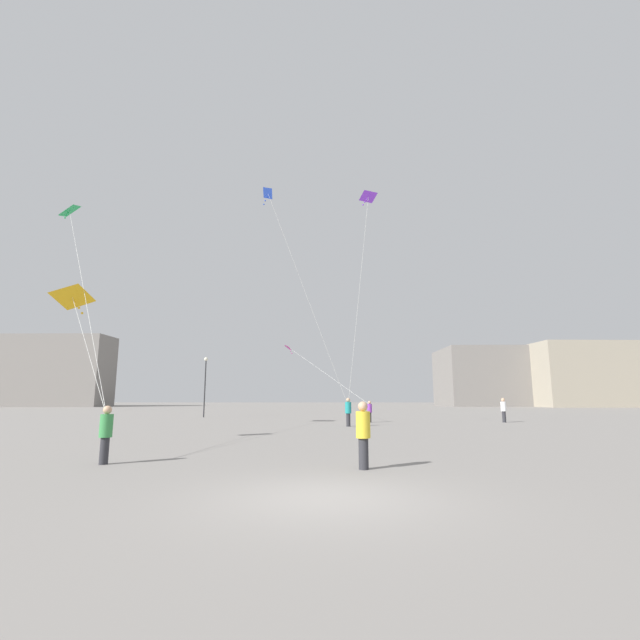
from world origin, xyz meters
TOP-DOWN VIEW (x-y plane):
  - ground_plane at (0.00, 0.00)m, footprint 300.00×300.00m
  - person_in_teal at (1.72, 20.58)m, footprint 0.40×0.40m
  - person_in_yellow at (1.03, 3.31)m, footprint 0.38×0.38m
  - person_in_purple at (3.62, 25.24)m, footprint 0.35×0.35m
  - person_in_white at (13.68, 25.18)m, footprint 0.39×0.39m
  - person_in_green at (-6.24, 4.20)m, footprint 0.36×0.36m
  - kite_amber_delta at (-10.54, 9.45)m, footprint 5.04×6.06m
  - kite_emerald_delta at (-15.33, 16.61)m, footprint 10.18×13.64m
  - kite_magenta_diamond at (-3.12, 34.89)m, footprint 7.37×10.36m
  - kite_violet_delta at (2.99, 18.34)m, footprint 1.94×2.91m
  - kite_cobalt_delta at (-3.33, 18.53)m, footprint 5.71×2.74m
  - building_left_hall at (-55.00, 80.83)m, footprint 24.56×8.56m
  - building_centre_hall at (35.00, 87.09)m, footprint 18.16×17.25m
  - building_right_hall at (53.00, 79.61)m, footprint 24.07×15.80m
  - lamppost_east at (-11.05, 33.79)m, footprint 0.36×0.36m

SIDE VIEW (x-z plane):
  - ground_plane at x=0.00m, z-range 0.00..0.00m
  - person_in_purple at x=3.62m, z-range 0.08..1.67m
  - person_in_green at x=-6.24m, z-range 0.08..1.71m
  - person_in_yellow at x=1.03m, z-range 0.08..1.84m
  - person_in_white at x=13.68m, z-range 0.09..1.88m
  - person_in_teal at x=1.72m, z-range 0.09..1.91m
  - lamppost_east at x=-11.05m, z-range 0.90..6.53m
  - kite_amber_delta at x=-10.54m, z-range 3.40..8.54m
  - building_centre_hall at x=35.00m, z-range 0.00..12.07m
  - building_right_hall at x=53.00m, z-range 0.00..12.21m
  - kite_magenta_diamond at x=-3.12m, z-range 3.76..9.51m
  - building_left_hall at x=-55.00m, z-range 0.00..14.07m
  - kite_emerald_delta at x=-15.33m, z-range 6.79..19.02m
  - kite_violet_delta at x=2.99m, z-range 7.43..21.12m
  - kite_cobalt_delta at x=-3.33m, z-range 7.50..21.53m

